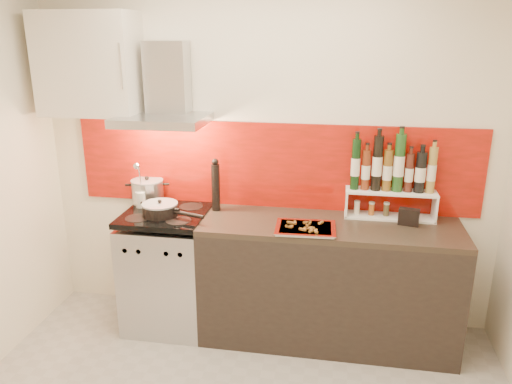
% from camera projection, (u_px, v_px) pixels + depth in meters
% --- Properties ---
extents(back_wall, '(3.40, 0.02, 2.60)m').
position_uv_depth(back_wall, '(266.00, 155.00, 3.70)').
color(back_wall, silver).
rests_on(back_wall, ground).
extents(backsplash, '(3.00, 0.02, 0.64)m').
position_uv_depth(backsplash, '(273.00, 166.00, 3.70)').
color(backsplash, maroon).
rests_on(backsplash, back_wall).
extents(range_stove, '(0.60, 0.60, 0.91)m').
position_uv_depth(range_stove, '(169.00, 270.00, 3.79)').
color(range_stove, '#B7B7BA').
rests_on(range_stove, ground).
extents(counter, '(1.80, 0.60, 0.90)m').
position_uv_depth(counter, '(328.00, 282.00, 3.59)').
color(counter, black).
rests_on(counter, ground).
extents(range_hood, '(0.62, 0.50, 0.61)m').
position_uv_depth(range_hood, '(165.00, 95.00, 3.52)').
color(range_hood, '#B7B7BA').
rests_on(range_hood, back_wall).
extents(upper_cabinet, '(0.70, 0.35, 0.72)m').
position_uv_depth(upper_cabinet, '(89.00, 64.00, 3.54)').
color(upper_cabinet, beige).
rests_on(upper_cabinet, back_wall).
extents(stock_pot, '(0.25, 0.25, 0.21)m').
position_uv_depth(stock_pot, '(148.00, 191.00, 3.83)').
color(stock_pot, '#B7B7BA').
rests_on(stock_pot, range_stove).
extents(saute_pan, '(0.48, 0.26, 0.12)m').
position_uv_depth(saute_pan, '(161.00, 209.00, 3.57)').
color(saute_pan, black).
rests_on(saute_pan, range_stove).
extents(utensil_jar, '(0.08, 0.12, 0.37)m').
position_uv_depth(utensil_jar, '(140.00, 194.00, 3.72)').
color(utensil_jar, silver).
rests_on(utensil_jar, range_stove).
extents(pepper_mill, '(0.06, 0.06, 0.40)m').
position_uv_depth(pepper_mill, '(216.00, 186.00, 3.66)').
color(pepper_mill, black).
rests_on(pepper_mill, counter).
extents(step_shelf, '(0.63, 0.17, 0.61)m').
position_uv_depth(step_shelf, '(391.00, 179.00, 3.48)').
color(step_shelf, white).
rests_on(step_shelf, counter).
extents(caddy_box, '(0.15, 0.09, 0.12)m').
position_uv_depth(caddy_box, '(409.00, 217.00, 3.41)').
color(caddy_box, black).
rests_on(caddy_box, counter).
extents(baking_tray, '(0.41, 0.33, 0.03)m').
position_uv_depth(baking_tray, '(305.00, 228.00, 3.33)').
color(baking_tray, silver).
rests_on(baking_tray, counter).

